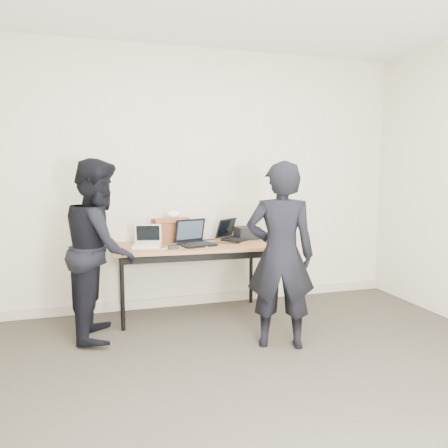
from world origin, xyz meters
name	(u,v)px	position (x,y,z in m)	size (l,w,h in m)	color
room	(287,188)	(0.00, 0.00, 1.35)	(4.60, 4.60, 2.80)	#39332B
desk	(193,251)	(-0.14, 1.87, 0.66)	(1.53, 0.72, 0.72)	brown
laptop_beige	(147,243)	(-0.58, 1.88, 0.76)	(0.31, 0.30, 0.21)	beige
laptop_center	(194,239)	(-0.13, 1.86, 0.78)	(0.39, 0.39, 0.25)	black
laptop_right	(233,235)	(0.34, 2.06, 0.77)	(0.41, 0.41, 0.22)	black
leather_satchel	(171,230)	(-0.32, 2.10, 0.85)	(0.38, 0.22, 0.25)	brown
tissue	(173,214)	(-0.29, 2.10, 1.00)	(0.13, 0.10, 0.08)	white
equipment_box	(247,233)	(0.49, 2.06, 0.79)	(0.23, 0.19, 0.13)	black
power_brick	(174,247)	(-0.36, 1.70, 0.74)	(0.09, 0.06, 0.03)	black
cables	(208,244)	(0.02, 1.88, 0.72)	(0.94, 0.43, 0.01)	black
person_typist	(280,255)	(0.38, 0.94, 0.76)	(0.56, 0.37, 1.53)	black
person_observer	(100,249)	(-1.02, 1.60, 0.78)	(0.75, 0.59, 1.55)	black
baseboard	(199,299)	(0.00, 2.23, 0.05)	(4.50, 0.03, 0.10)	#B9AA99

